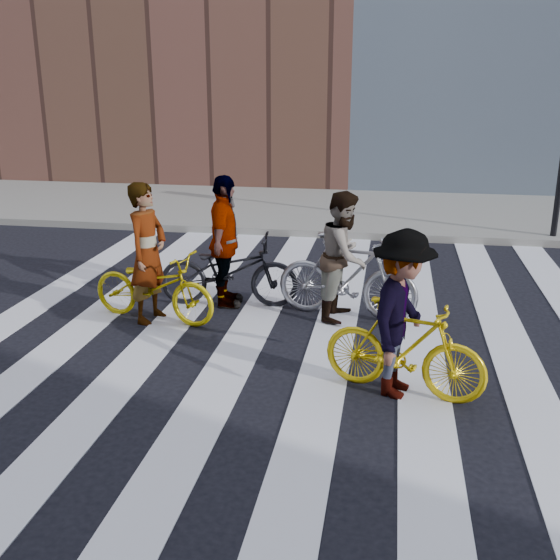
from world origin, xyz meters
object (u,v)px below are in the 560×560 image
(bike_yellow_left, at_px, (153,286))
(rider_rear, at_px, (225,242))
(rider_left, at_px, (148,253))
(bike_silver_mid, at_px, (347,277))
(bike_dark_rear, at_px, (229,271))
(rider_mid, at_px, (344,256))
(rider_right, at_px, (401,315))
(bike_yellow_right, at_px, (404,348))

(bike_yellow_left, relative_size, rider_rear, 0.97)
(rider_rear, bearing_deg, rider_left, 125.62)
(rider_left, bearing_deg, bike_silver_mid, -65.44)
(bike_dark_rear, height_order, rider_mid, rider_mid)
(bike_silver_mid, distance_m, rider_right, 2.29)
(bike_silver_mid, relative_size, rider_rear, 1.03)
(bike_yellow_right, xyz_separation_m, rider_left, (-3.38, 1.61, 0.43))
(bike_yellow_left, height_order, bike_dark_rear, bike_dark_rear)
(bike_yellow_right, distance_m, rider_left, 3.77)
(bike_yellow_left, relative_size, bike_yellow_right, 1.07)
(bike_silver_mid, distance_m, rider_rear, 1.81)
(bike_silver_mid, relative_size, bike_dark_rear, 0.98)
(bike_dark_rear, bearing_deg, rider_mid, -102.26)
(bike_yellow_right, relative_size, bike_dark_rear, 0.86)
(bike_silver_mid, bearing_deg, rider_left, 112.51)
(rider_left, relative_size, rider_right, 1.07)
(rider_mid, distance_m, rider_right, 2.29)
(rider_mid, relative_size, rider_right, 0.99)
(bike_yellow_right, height_order, rider_right, rider_right)
(rider_right, bearing_deg, rider_rear, 61.99)
(bike_yellow_left, height_order, rider_right, rider_right)
(bike_yellow_left, height_order, rider_left, rider_left)
(bike_dark_rear, height_order, rider_right, rider_right)
(rider_right, relative_size, rider_rear, 0.93)
(bike_silver_mid, bearing_deg, rider_right, -151.31)
(rider_right, bearing_deg, bike_dark_rear, 61.41)
(bike_yellow_right, bearing_deg, bike_dark_rear, 61.99)
(bike_silver_mid, bearing_deg, bike_yellow_right, -150.12)
(rider_left, bearing_deg, bike_yellow_left, -77.28)
(bike_yellow_right, bearing_deg, bike_yellow_left, 79.89)
(rider_left, xyz_separation_m, rider_rear, (0.86, 0.75, 0.00))
(bike_dark_rear, bearing_deg, bike_silver_mid, -102.07)
(bike_silver_mid, height_order, bike_dark_rear, bike_silver_mid)
(bike_dark_rear, relative_size, rider_left, 1.05)
(bike_yellow_left, xyz_separation_m, rider_left, (-0.05, 0.00, 0.46))
(bike_dark_rear, bearing_deg, bike_yellow_left, 125.62)
(bike_silver_mid, xyz_separation_m, rider_left, (-2.63, -0.55, 0.36))
(bike_yellow_left, distance_m, rider_left, 0.47)
(rider_left, height_order, rider_right, rider_left)
(rider_left, relative_size, rider_rear, 1.00)
(bike_dark_rear, height_order, rider_rear, rider_rear)
(rider_right, xyz_separation_m, rider_rear, (-2.47, 2.36, 0.06))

